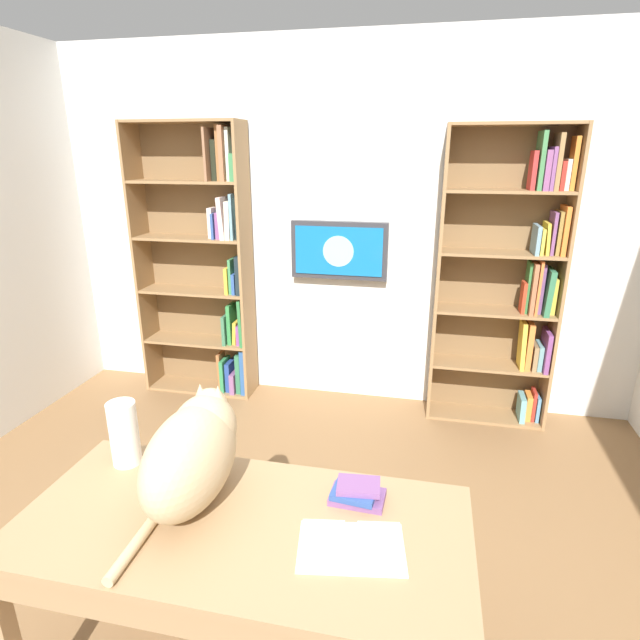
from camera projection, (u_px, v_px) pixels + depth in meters
ground at (249, 619)px, 2.21m from camera, size 4.40×4.40×0.04m
wall_back at (341, 230)px, 3.85m from camera, size 4.52×0.06×2.70m
bookshelf_left at (513, 278)px, 3.53m from camera, size 0.84×0.28×2.09m
bookshelf_right at (208, 266)px, 3.99m from camera, size 0.90×0.28×2.13m
wall_mounted_tv at (340, 250)px, 3.81m from camera, size 0.73×0.07×0.43m
desk at (240, 552)px, 1.71m from camera, size 1.51×0.70×0.74m
cat at (195, 450)px, 1.77m from camera, size 0.27×0.66×0.37m
open_binder at (351, 546)px, 1.58m from camera, size 0.36×0.27×0.02m
paper_towel_roll at (124, 433)px, 1.98m from camera, size 0.11×0.11×0.26m
desk_book_stack at (357, 492)px, 1.79m from camera, size 0.20×0.15×0.07m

